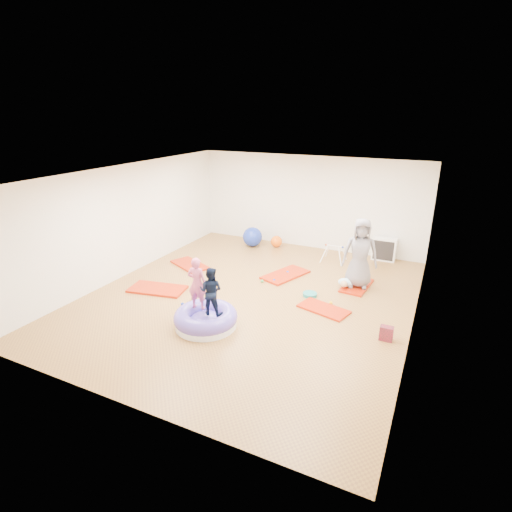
% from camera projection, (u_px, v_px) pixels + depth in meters
% --- Properties ---
extents(room, '(7.01, 8.01, 2.81)m').
position_uv_depth(room, '(250.00, 239.00, 8.71)').
color(room, olive).
rests_on(room, ground).
extents(gym_mat_front_left, '(1.42, 0.90, 0.06)m').
position_uv_depth(gym_mat_front_left, '(157.00, 289.00, 9.52)').
color(gym_mat_front_left, red).
rests_on(gym_mat_front_left, ground).
extents(gym_mat_mid_left, '(1.31, 1.02, 0.05)m').
position_uv_depth(gym_mat_mid_left, '(190.00, 265.00, 11.01)').
color(gym_mat_mid_left, red).
rests_on(gym_mat_mid_left, ground).
extents(gym_mat_center_back, '(1.05, 1.42, 0.05)m').
position_uv_depth(gym_mat_center_back, '(285.00, 275.00, 10.34)').
color(gym_mat_center_back, red).
rests_on(gym_mat_center_back, ground).
extents(gym_mat_right, '(1.17, 0.79, 0.04)m').
position_uv_depth(gym_mat_right, '(324.00, 309.00, 8.58)').
color(gym_mat_right, red).
rests_on(gym_mat_right, ground).
extents(gym_mat_rear_right, '(0.65, 1.15, 0.05)m').
position_uv_depth(gym_mat_rear_right, '(357.00, 286.00, 9.72)').
color(gym_mat_rear_right, red).
rests_on(gym_mat_rear_right, ground).
extents(inflatable_cushion, '(1.27, 1.27, 0.40)m').
position_uv_depth(inflatable_cushion, '(206.00, 319.00, 7.91)').
color(inflatable_cushion, white).
rests_on(inflatable_cushion, ground).
extents(child_pink, '(0.42, 0.30, 1.08)m').
position_uv_depth(child_pink, '(197.00, 281.00, 7.80)').
color(child_pink, '#CB5380').
rests_on(child_pink, inflatable_cushion).
extents(child_navy, '(0.52, 0.43, 0.96)m').
position_uv_depth(child_navy, '(211.00, 289.00, 7.60)').
color(child_navy, black).
rests_on(child_navy, inflatable_cushion).
extents(adult_caregiver, '(0.91, 0.70, 1.67)m').
position_uv_depth(adult_caregiver, '(360.00, 253.00, 9.37)').
color(adult_caregiver, slate).
rests_on(adult_caregiver, gym_mat_rear_right).
extents(infant, '(0.35, 0.36, 0.21)m').
position_uv_depth(infant, '(345.00, 283.00, 9.56)').
color(infant, '#ABDCF0').
rests_on(infant, gym_mat_rear_right).
extents(ball_pit_balls, '(4.29, 2.77, 0.08)m').
position_uv_depth(ball_pit_balls, '(242.00, 283.00, 9.83)').
color(ball_pit_balls, '#172EA3').
rests_on(ball_pit_balls, ground).
extents(exercise_ball_blue, '(0.61, 0.61, 0.61)m').
position_uv_depth(exercise_ball_blue, '(252.00, 237.00, 12.49)').
color(exercise_ball_blue, '#172EA3').
rests_on(exercise_ball_blue, ground).
extents(exercise_ball_orange, '(0.36, 0.36, 0.36)m').
position_uv_depth(exercise_ball_orange, '(276.00, 241.00, 12.47)').
color(exercise_ball_orange, '#FF630C').
rests_on(exercise_ball_orange, ground).
extents(infant_play_gym, '(0.64, 0.60, 0.49)m').
position_uv_depth(infant_play_gym, '(334.00, 251.00, 11.18)').
color(infant_play_gym, white).
rests_on(infant_play_gym, ground).
extents(cube_shelf, '(0.65, 0.32, 0.65)m').
position_uv_depth(cube_shelf, '(384.00, 249.00, 11.34)').
color(cube_shelf, white).
rests_on(cube_shelf, ground).
extents(balance_disc, '(0.33, 0.33, 0.07)m').
position_uv_depth(balance_disc, '(310.00, 294.00, 9.22)').
color(balance_disc, '#1B817F').
rests_on(balance_disc, ground).
extents(backpack, '(0.25, 0.16, 0.28)m').
position_uv_depth(backpack, '(386.00, 333.00, 7.42)').
color(backpack, maroon).
rests_on(backpack, ground).
extents(yellow_toy, '(0.22, 0.22, 0.03)m').
position_uv_depth(yellow_toy, '(199.00, 322.00, 8.08)').
color(yellow_toy, '#FCC007').
rests_on(yellow_toy, ground).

